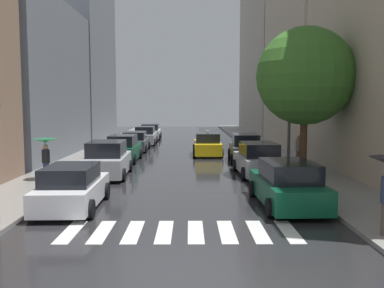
% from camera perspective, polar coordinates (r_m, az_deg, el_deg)
% --- Properties ---
extents(ground_plane, '(28.00, 72.00, 0.04)m').
position_cam_1_polar(ground_plane, '(32.88, -0.82, -0.98)').
color(ground_plane, '#262629').
extents(sidewalk_left, '(3.00, 72.00, 0.15)m').
position_cam_1_polar(sidewalk_left, '(33.56, -11.99, -0.81)').
color(sidewalk_left, gray).
rests_on(sidewalk_left, ground).
extents(sidewalk_right, '(3.00, 72.00, 0.15)m').
position_cam_1_polar(sidewalk_right, '(33.46, 10.38, -0.79)').
color(sidewalk_right, gray).
rests_on(sidewalk_right, ground).
extents(crosswalk_stripes, '(6.75, 2.20, 0.01)m').
position_cam_1_polar(crosswalk_stripes, '(12.30, -1.64, -11.86)').
color(crosswalk_stripes, silver).
rests_on(crosswalk_stripes, ground).
extents(building_left_mid, '(6.00, 13.21, 10.48)m').
position_cam_1_polar(building_left_mid, '(30.58, -22.21, 8.01)').
color(building_left_mid, slate).
rests_on(building_left_mid, ground).
extents(building_left_far, '(6.00, 12.02, 24.44)m').
position_cam_1_polar(building_left_far, '(43.83, -15.92, 16.51)').
color(building_left_far, slate).
rests_on(building_left_far, ground).
extents(building_right_mid, '(6.00, 14.82, 19.12)m').
position_cam_1_polar(building_right_mid, '(38.20, 16.47, 14.11)').
color(building_right_mid, '#B2A38C').
rests_on(building_right_mid, ground).
extents(building_right_far, '(6.00, 21.12, 21.48)m').
position_cam_1_polar(building_right_far, '(56.04, 10.96, 12.62)').
color(building_right_far, '#9E9384').
rests_on(building_right_far, ground).
extents(parked_car_left_nearest, '(2.12, 4.34, 1.56)m').
position_cam_1_polar(parked_car_left_nearest, '(15.32, -16.04, -5.81)').
color(parked_car_left_nearest, silver).
rests_on(parked_car_left_nearest, ground).
extents(parked_car_left_second, '(2.24, 4.45, 1.82)m').
position_cam_1_polar(parked_car_left_second, '(21.55, -11.47, -2.18)').
color(parked_car_left_second, '#B2B7BF').
rests_on(parked_car_left_second, ground).
extents(parked_car_left_third, '(2.03, 4.28, 1.71)m').
position_cam_1_polar(parked_car_left_third, '(27.07, -9.34, -0.70)').
color(parked_car_left_third, '#0C4C2D').
rests_on(parked_car_left_third, ground).
extents(parked_car_left_fourth, '(2.08, 4.48, 1.53)m').
position_cam_1_polar(parked_car_left_fourth, '(33.06, -7.74, 0.30)').
color(parked_car_left_fourth, '#474C51').
rests_on(parked_car_left_fourth, ground).
extents(parked_car_left_fifth, '(2.06, 4.32, 1.66)m').
position_cam_1_polar(parked_car_left_fifth, '(38.18, -6.38, 1.08)').
color(parked_car_left_fifth, '#B2B7BF').
rests_on(parked_car_left_fifth, ground).
extents(parked_car_left_sixth, '(2.21, 4.56, 1.60)m').
position_cam_1_polar(parked_car_left_sixth, '(44.14, -5.67, 1.65)').
color(parked_car_left_sixth, silver).
rests_on(parked_car_left_sixth, ground).
extents(parked_car_right_nearest, '(2.26, 4.73, 1.65)m').
position_cam_1_polar(parked_car_right_nearest, '(15.45, 12.90, -5.48)').
color(parked_car_right_nearest, '#0C4C2D').
rests_on(parked_car_right_nearest, ground).
extents(parked_car_right_second, '(2.28, 4.39, 1.71)m').
position_cam_1_polar(parked_car_right_second, '(21.82, 9.00, -2.17)').
color(parked_car_right_second, '#B2B7BF').
rests_on(parked_car_right_second, ground).
extents(parked_car_right_third, '(2.17, 4.80, 1.78)m').
position_cam_1_polar(parked_car_right_third, '(27.10, 7.25, -0.60)').
color(parked_car_right_third, '#474C51').
rests_on(parked_car_right_third, ground).
extents(taxi_midroad, '(2.08, 4.67, 1.81)m').
position_cam_1_polar(taxi_midroad, '(30.01, 2.11, -0.10)').
color(taxi_midroad, yellow).
rests_on(taxi_midroad, ground).
extents(pedestrian_foreground, '(0.36, 0.36, 1.74)m').
position_cam_1_polar(pedestrian_foreground, '(25.09, 14.31, -0.67)').
color(pedestrian_foreground, brown).
rests_on(pedestrian_foreground, sidewalk_right).
extents(pedestrian_near_tree, '(1.11, 1.11, 1.92)m').
position_cam_1_polar(pedestrian_near_tree, '(20.57, -19.35, -0.63)').
color(pedestrian_near_tree, navy).
rests_on(pedestrian_near_tree, sidewalk_left).
extents(street_tree_right, '(4.87, 4.87, 7.34)m').
position_cam_1_polar(street_tree_right, '(21.78, 15.17, 8.90)').
color(street_tree_right, '#513823').
rests_on(street_tree_right, sidewalk_right).
extents(lamp_post_right, '(0.60, 0.28, 6.68)m').
position_cam_1_polar(lamp_post_right, '(22.69, 13.18, 6.20)').
color(lamp_post_right, '#595B60').
rests_on(lamp_post_right, sidewalk_right).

